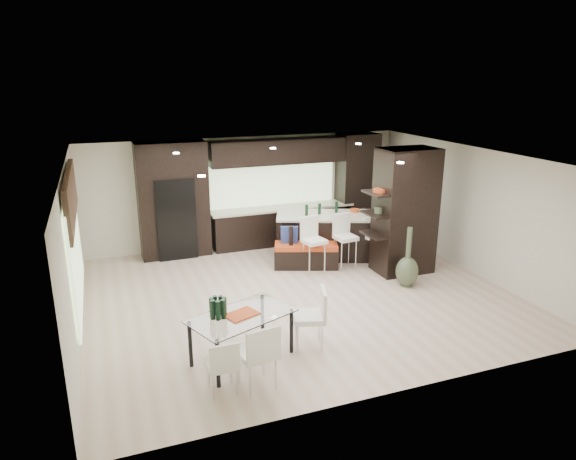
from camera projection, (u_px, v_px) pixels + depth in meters
name	position (u px, v px, depth m)	size (l,w,h in m)	color
ground	(299.00, 294.00, 10.13)	(8.00, 8.00, 0.00)	beige
back_wall	(248.00, 191.00, 12.87)	(8.00, 0.02, 2.70)	beige
left_wall	(72.00, 253.00, 8.40)	(0.02, 7.00, 2.70)	beige
right_wall	(471.00, 210.00, 11.07)	(0.02, 7.00, 2.70)	beige
ceiling	(299.00, 158.00, 9.34)	(8.00, 7.00, 0.02)	white
window_left	(75.00, 249.00, 8.59)	(0.04, 3.20, 1.90)	#B2D199
window_back	(271.00, 182.00, 12.98)	(3.40, 0.04, 1.20)	#B2D199
stone_accent	(70.00, 197.00, 8.34)	(0.08, 3.00, 0.80)	brown
ceiling_spots	(295.00, 157.00, 9.57)	(4.00, 3.00, 0.02)	white
back_cabinetry	(271.00, 192.00, 12.74)	(6.80, 0.68, 2.70)	black
refrigerator	(175.00, 217.00, 12.01)	(0.90, 0.68, 1.90)	black
partition_column	(405.00, 211.00, 10.96)	(1.20, 0.80, 2.70)	black
kitchen_island	(329.00, 235.00, 12.10)	(2.47, 1.06, 1.03)	black
stool_left	(314.00, 251.00, 11.09)	(0.44, 0.44, 0.99)	white
stool_mid	(345.00, 247.00, 11.34)	(0.43, 0.43, 0.98)	white
stool_right	(375.00, 246.00, 11.64)	(0.38, 0.38, 0.86)	white
bench	(306.00, 255.00, 11.49)	(1.41, 0.54, 0.54)	black
floor_vase	(408.00, 257.00, 10.34)	(0.46, 0.46, 1.25)	#414F38
dining_table	(242.00, 337.00, 7.71)	(1.53, 0.86, 0.74)	white
chair_near	(257.00, 357.00, 7.01)	(0.49, 0.49, 0.91)	white
chair_far	(222.00, 367.00, 6.91)	(0.41, 0.41, 0.75)	white
chair_end	(309.00, 321.00, 8.05)	(0.49, 0.49, 0.90)	white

